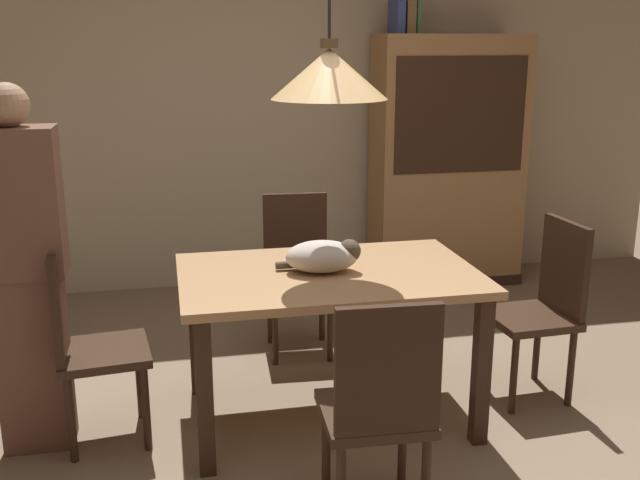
{
  "coord_description": "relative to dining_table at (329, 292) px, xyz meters",
  "views": [
    {
      "loc": [
        -0.73,
        -2.84,
        1.8
      ],
      "look_at": [
        0.0,
        0.6,
        0.85
      ],
      "focal_mm": 41.52,
      "sensor_mm": 36.0,
      "label": 1
    }
  ],
  "objects": [
    {
      "name": "dining_table",
      "position": [
        0.0,
        0.0,
        0.0
      ],
      "size": [
        1.4,
        0.9,
        0.75
      ],
      "color": "tan",
      "rests_on": "ground"
    },
    {
      "name": "book_brown_thick",
      "position": [
        0.98,
        1.92,
        1.31
      ],
      "size": [
        0.06,
        0.24,
        0.22
      ],
      "primitive_type": "cube",
      "color": "brown",
      "rests_on": "hutch_bookcase"
    },
    {
      "name": "back_wall",
      "position": [
        -0.0,
        2.25,
        0.8
      ],
      "size": [
        6.4,
        0.1,
        2.9
      ],
      "primitive_type": "cube",
      "color": "beige",
      "rests_on": "ground"
    },
    {
      "name": "person_standing",
      "position": [
        -1.35,
        0.02,
        0.18
      ],
      "size": [
        0.36,
        0.22,
        1.64
      ],
      "color": "brown",
      "rests_on": "ground"
    },
    {
      "name": "chair_left_side",
      "position": [
        -1.13,
        -0.01,
        -0.14
      ],
      "size": [
        0.44,
        0.44,
        0.93
      ],
      "color": "#382316",
      "rests_on": "ground"
    },
    {
      "name": "chair_near_front",
      "position": [
        -0.0,
        -0.88,
        -0.14
      ],
      "size": [
        0.42,
        0.42,
        0.93
      ],
      "color": "#382316",
      "rests_on": "ground"
    },
    {
      "name": "chair_right_side",
      "position": [
        1.13,
        0.0,
        -0.14
      ],
      "size": [
        0.42,
        0.42,
        0.93
      ],
      "color": "#382316",
      "rests_on": "ground"
    },
    {
      "name": "ground",
      "position": [
        -0.0,
        -0.4,
        -0.65
      ],
      "size": [
        10.0,
        10.0,
        0.0
      ],
      "primitive_type": "plane",
      "color": "#847056"
    },
    {
      "name": "pendant_lamp",
      "position": [
        0.0,
        0.0,
        1.01
      ],
      "size": [
        0.52,
        0.52,
        1.3
      ],
      "color": "#E5B775"
    },
    {
      "name": "hutch_bookcase",
      "position": [
        1.33,
        1.92,
        0.24
      ],
      "size": [
        1.12,
        0.45,
        1.85
      ],
      "color": "#A87A4C",
      "rests_on": "ground"
    },
    {
      "name": "chair_far_back",
      "position": [
        0.0,
        0.88,
        -0.14
      ],
      "size": [
        0.42,
        0.42,
        0.93
      ],
      "color": "#382316",
      "rests_on": "ground"
    },
    {
      "name": "book_green_slim",
      "position": [
        1.04,
        1.92,
        1.33
      ],
      "size": [
        0.03,
        0.2,
        0.26
      ],
      "primitive_type": "cube",
      "color": "#427A4C",
      "rests_on": "hutch_bookcase"
    },
    {
      "name": "book_blue_wide",
      "position": [
        0.91,
        1.92,
        1.32
      ],
      "size": [
        0.06,
        0.24,
        0.24
      ],
      "primitive_type": "cube",
      "color": "#384C93",
      "rests_on": "hutch_bookcase"
    },
    {
      "name": "cat_sleeping",
      "position": [
        -0.03,
        -0.0,
        0.18
      ],
      "size": [
        0.39,
        0.26,
        0.16
      ],
      "color": "beige",
      "rests_on": "dining_table"
    }
  ]
}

